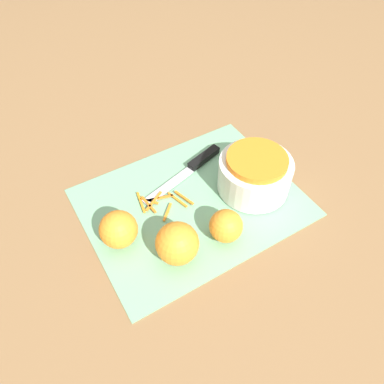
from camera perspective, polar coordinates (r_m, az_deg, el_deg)
ground_plane at (r=0.82m, az=0.00°, el=-1.65°), size 4.00×4.00×0.00m
cutting_board at (r=0.82m, az=0.00°, el=-1.52°), size 0.46×0.36×0.01m
bowl_speckled at (r=0.83m, az=9.55°, el=2.86°), size 0.16×0.16×0.09m
knife at (r=0.89m, az=0.58°, el=4.27°), size 0.23×0.08×0.02m
orange_left at (r=0.70m, az=-2.27°, el=-7.83°), size 0.08×0.08×0.08m
orange_right at (r=0.74m, az=-11.14°, el=-5.60°), size 0.08×0.08×0.08m
orange_back at (r=0.74m, az=5.19°, el=-5.17°), size 0.07×0.07×0.07m
peel_pile at (r=0.82m, az=-4.86°, el=-1.50°), size 0.10×0.10×0.01m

